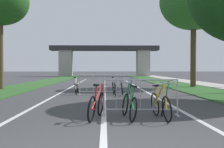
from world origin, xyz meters
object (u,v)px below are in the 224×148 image
object	(u,v)px
bicycle_blue_4	(130,88)
bicycle_silver_5	(114,88)
bicycle_teal_6	(165,101)
tree_right_pine_far	(194,2)
bicycle_green_0	(129,105)
tree_left_oak_near	(1,2)
crowd_barrier_second	(100,85)
bicycle_yellow_7	(160,105)
crowd_barrier_nearest	(141,98)
bicycle_purple_1	(122,87)
bicycle_white_3	(76,87)
bicycle_red_2	(97,105)

from	to	relation	value
bicycle_blue_4	bicycle_silver_5	distance (m)	0.79
bicycle_teal_6	bicycle_blue_4	bearing A→B (deg)	-70.40
tree_right_pine_far	bicycle_green_0	bearing A→B (deg)	-115.13
tree_left_oak_near	tree_right_pine_far	bearing A→B (deg)	8.70
bicycle_blue_4	bicycle_teal_6	bearing A→B (deg)	-75.08
crowd_barrier_second	bicycle_silver_5	xyz separation A→B (m)	(0.72, -0.44, -0.13)
bicycle_yellow_7	crowd_barrier_second	bearing A→B (deg)	-82.61
crowd_barrier_nearest	bicycle_green_0	distance (m)	0.60
bicycle_purple_1	bicycle_silver_5	world-z (taller)	bicycle_purple_1
bicycle_white_3	bicycle_green_0	bearing A→B (deg)	-74.43
tree_right_pine_far	bicycle_white_3	size ratio (longest dim) A/B	5.27
bicycle_yellow_7	bicycle_teal_6	bearing A→B (deg)	-116.50
bicycle_blue_4	bicycle_teal_6	world-z (taller)	bicycle_teal_6
crowd_barrier_nearest	bicycle_silver_5	distance (m)	5.85
tree_left_oak_near	bicycle_blue_4	size ratio (longest dim) A/B	4.24
bicycle_red_2	tree_left_oak_near	bearing A→B (deg)	134.25
tree_left_oak_near	bicycle_teal_6	world-z (taller)	tree_left_oak_near
crowd_barrier_nearest	bicycle_purple_1	bearing A→B (deg)	90.90
crowd_barrier_second	bicycle_blue_4	distance (m)	1.56
bicycle_white_3	bicycle_silver_5	size ratio (longest dim) A/B	0.93
crowd_barrier_nearest	bicycle_yellow_7	world-z (taller)	crowd_barrier_nearest
bicycle_green_0	bicycle_white_3	xyz separation A→B (m)	(-2.17, 7.27, -0.01)
bicycle_purple_1	bicycle_white_3	xyz separation A→B (m)	(-2.43, 0.14, -0.01)
crowd_barrier_nearest	bicycle_silver_5	world-z (taller)	crowd_barrier_nearest
tree_left_oak_near	bicycle_white_3	distance (m)	8.04
bicycle_yellow_7	bicycle_blue_4	bearing A→B (deg)	-94.95
crowd_barrier_second	bicycle_yellow_7	bearing A→B (deg)	-75.63
bicycle_red_2	bicycle_blue_4	size ratio (longest dim) A/B	0.98
bicycle_yellow_7	bicycle_red_2	bearing A→B (deg)	-8.14
bicycle_green_0	bicycle_yellow_7	size ratio (longest dim) A/B	0.99
crowd_barrier_nearest	tree_right_pine_far	bearing A→B (deg)	65.47
crowd_barrier_second	bicycle_green_0	world-z (taller)	crowd_barrier_second
bicycle_purple_1	bicycle_green_0	bearing A→B (deg)	-88.02
crowd_barrier_second	bicycle_white_3	size ratio (longest dim) A/B	1.35
bicycle_silver_5	crowd_barrier_nearest	bearing A→B (deg)	92.08
crowd_barrier_nearest	bicycle_red_2	world-z (taller)	crowd_barrier_nearest
crowd_barrier_nearest	bicycle_purple_1	world-z (taller)	crowd_barrier_nearest
tree_right_pine_far	bicycle_blue_4	xyz separation A→B (m)	(-5.22, -6.09, -5.90)
tree_left_oak_near	bicycle_silver_5	xyz separation A→B (m)	(7.16, -4.12, -5.27)
bicycle_white_3	bicycle_teal_6	world-z (taller)	bicycle_teal_6
bicycle_silver_5	bicycle_teal_6	distance (m)	5.59
bicycle_purple_1	bicycle_silver_5	distance (m)	0.96
bicycle_red_2	bicycle_blue_4	bearing A→B (deg)	89.24
bicycle_purple_1	bicycle_teal_6	world-z (taller)	bicycle_teal_6
bicycle_purple_1	bicycle_white_3	distance (m)	2.44
tree_right_pine_far	crowd_barrier_second	xyz separation A→B (m)	(-6.73, -5.70, -5.75)
tree_right_pine_far	bicycle_blue_4	bearing A→B (deg)	-130.60
bicycle_green_0	bicycle_blue_4	distance (m)	6.35
tree_left_oak_near	bicycle_teal_6	size ratio (longest dim) A/B	4.51
tree_right_pine_far	bicycle_purple_1	world-z (taller)	tree_right_pine_far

